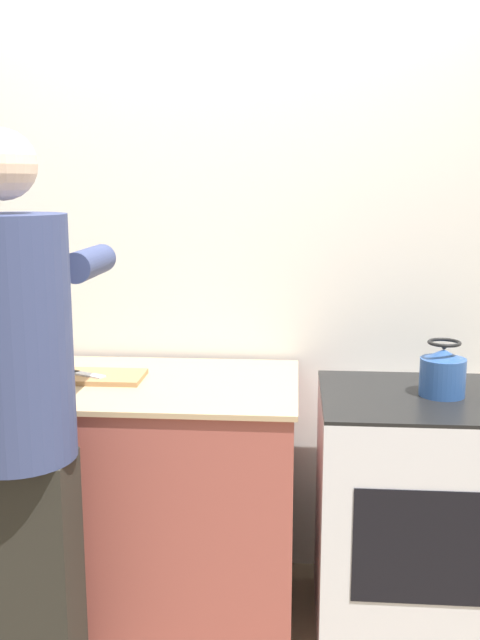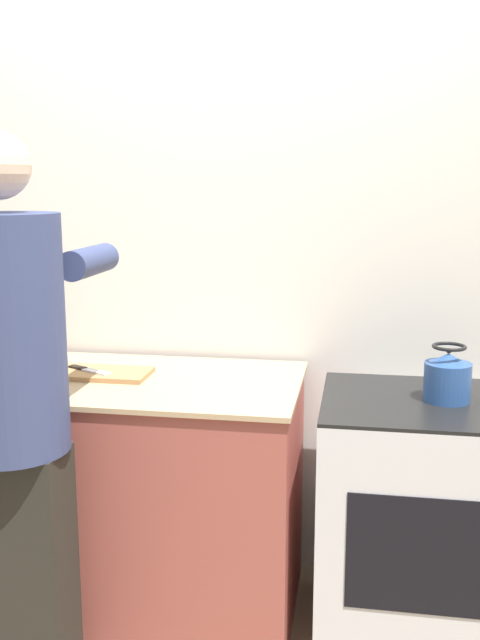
{
  "view_description": "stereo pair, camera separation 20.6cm",
  "coord_description": "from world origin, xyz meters",
  "px_view_note": "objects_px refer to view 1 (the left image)",
  "views": [
    {
      "loc": [
        0.28,
        -2.1,
        1.61
      ],
      "look_at": [
        0.09,
        0.24,
        1.16
      ],
      "focal_mm": 40.0,
      "sensor_mm": 36.0,
      "label": 1
    },
    {
      "loc": [
        0.48,
        -2.07,
        1.61
      ],
      "look_at": [
        0.09,
        0.24,
        1.16
      ],
      "focal_mm": 40.0,
      "sensor_mm": 36.0,
      "label": 2
    }
  ],
  "objects_px": {
    "kettle": "(443,373)",
    "knife": "(81,373)",
    "oven": "(410,515)",
    "canister_jar": "(22,342)",
    "cutting_board": "(92,377)",
    "person": "(18,416)"
  },
  "relations": [
    {
      "from": "person",
      "to": "kettle",
      "type": "height_order",
      "value": "person"
    },
    {
      "from": "oven",
      "to": "cutting_board",
      "type": "xyz_separation_m",
      "value": [
        -1.15,
        0.05,
        0.47
      ]
    },
    {
      "from": "kettle",
      "to": "canister_jar",
      "type": "xyz_separation_m",
      "value": [
        -1.56,
        0.22,
        0.03
      ]
    },
    {
      "from": "oven",
      "to": "canister_jar",
      "type": "xyz_separation_m",
      "value": [
        -1.47,
        0.22,
        0.56
      ]
    },
    {
      "from": "oven",
      "to": "canister_jar",
      "type": "relative_size",
      "value": 4.65
    },
    {
      "from": "knife",
      "to": "canister_jar",
      "type": "distance_m",
      "value": 0.34
    },
    {
      "from": "cutting_board",
      "to": "person",
      "type": "bearing_deg",
      "value": -95.32
    },
    {
      "from": "oven",
      "to": "kettle",
      "type": "relative_size",
      "value": 4.61
    },
    {
      "from": "oven",
      "to": "person",
      "type": "bearing_deg",
      "value": -157.1
    },
    {
      "from": "oven",
      "to": "canister_jar",
      "type": "height_order",
      "value": "canister_jar"
    },
    {
      "from": "canister_jar",
      "to": "person",
      "type": "bearing_deg",
      "value": -69.77
    },
    {
      "from": "cutting_board",
      "to": "canister_jar",
      "type": "xyz_separation_m",
      "value": [
        -0.32,
        0.17,
        0.09
      ]
    },
    {
      "from": "person",
      "to": "knife",
      "type": "xyz_separation_m",
      "value": [
        0.01,
        0.56,
        -0.03
      ]
    },
    {
      "from": "person",
      "to": "knife",
      "type": "height_order",
      "value": "person"
    },
    {
      "from": "kettle",
      "to": "knife",
      "type": "bearing_deg",
      "value": 178.05
    },
    {
      "from": "cutting_board",
      "to": "knife",
      "type": "xyz_separation_m",
      "value": [
        -0.04,
        -0.0,
        0.01
      ]
    },
    {
      "from": "person",
      "to": "canister_jar",
      "type": "distance_m",
      "value": 0.78
    },
    {
      "from": "kettle",
      "to": "oven",
      "type": "bearing_deg",
      "value": -176.42
    },
    {
      "from": "person",
      "to": "canister_jar",
      "type": "relative_size",
      "value": 9.17
    },
    {
      "from": "cutting_board",
      "to": "oven",
      "type": "bearing_deg",
      "value": -2.61
    },
    {
      "from": "person",
      "to": "cutting_board",
      "type": "distance_m",
      "value": 0.57
    },
    {
      "from": "oven",
      "to": "person",
      "type": "xyz_separation_m",
      "value": [
        -1.2,
        -0.51,
        0.51
      ]
    }
  ]
}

